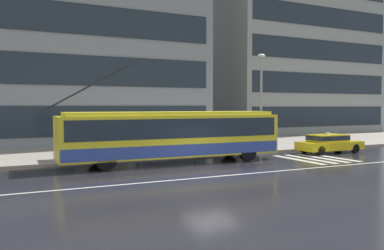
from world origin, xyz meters
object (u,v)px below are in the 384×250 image
at_px(taxi_ahead_of_bus, 329,143).
at_px(pedestrian_at_shelter, 149,130).
at_px(trolleybus, 173,135).
at_px(street_lamp, 261,93).
at_px(bus_shelter, 107,126).
at_px(pedestrian_approaching_curb, 195,129).

xyz_separation_m(taxi_ahead_of_bus, pedestrian_at_shelter, (-11.40, 4.31, 0.90)).
bearing_deg(trolleybus, pedestrian_at_shelter, 90.47).
distance_m(trolleybus, street_lamp, 8.21).
relative_size(trolleybus, bus_shelter, 3.37).
bearing_deg(pedestrian_at_shelter, trolleybus, -89.53).
xyz_separation_m(trolleybus, taxi_ahead_of_bus, (11.36, -0.21, -0.88)).
bearing_deg(pedestrian_approaching_curb, bus_shelter, 171.43).
xyz_separation_m(trolleybus, pedestrian_at_shelter, (-0.03, 4.10, 0.01)).
bearing_deg(street_lamp, pedestrian_at_shelter, 166.11).
distance_m(taxi_ahead_of_bus, pedestrian_approaching_curb, 9.32).
height_order(pedestrian_at_shelter, street_lamp, street_lamp).
distance_m(taxi_ahead_of_bus, street_lamp, 5.67).
height_order(taxi_ahead_of_bus, pedestrian_approaching_curb, pedestrian_approaching_curb).
height_order(trolleybus, taxi_ahead_of_bus, trolleybus).
relative_size(taxi_ahead_of_bus, bus_shelter, 1.17).
bearing_deg(pedestrian_approaching_curb, pedestrian_at_shelter, 143.18).
xyz_separation_m(bus_shelter, pedestrian_approaching_curb, (5.40, -0.81, -0.30)).
bearing_deg(taxi_ahead_of_bus, pedestrian_at_shelter, 159.30).
bearing_deg(pedestrian_approaching_curb, street_lamp, -0.17).
bearing_deg(pedestrian_at_shelter, taxi_ahead_of_bus, -20.70).
relative_size(pedestrian_at_shelter, street_lamp, 0.28).
relative_size(bus_shelter, pedestrian_at_shelter, 2.12).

